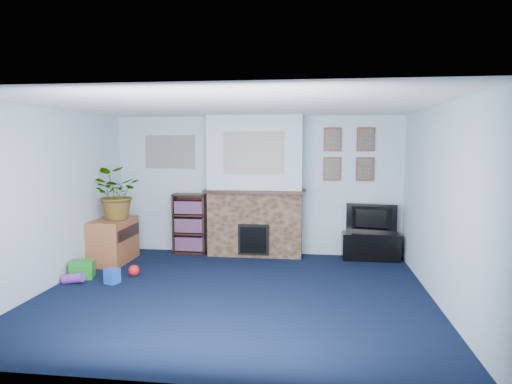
# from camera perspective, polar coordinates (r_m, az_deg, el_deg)

# --- Properties ---
(floor) EXTENTS (5.00, 4.50, 0.01)m
(floor) POSITION_cam_1_polar(r_m,az_deg,el_deg) (6.05, -2.70, -12.57)
(floor) COLOR black
(floor) RESTS_ON ground
(ceiling) EXTENTS (5.00, 4.50, 0.01)m
(ceiling) POSITION_cam_1_polar(r_m,az_deg,el_deg) (5.75, -2.83, 10.73)
(ceiling) COLOR white
(ceiling) RESTS_ON wall_back
(wall_back) EXTENTS (5.00, 0.04, 2.40)m
(wall_back) POSITION_cam_1_polar(r_m,az_deg,el_deg) (7.99, 0.09, 0.83)
(wall_back) COLOR silver
(wall_back) RESTS_ON ground
(wall_front) EXTENTS (5.00, 0.04, 2.40)m
(wall_front) POSITION_cam_1_polar(r_m,az_deg,el_deg) (3.61, -9.11, -5.76)
(wall_front) COLOR silver
(wall_front) RESTS_ON ground
(wall_left) EXTENTS (0.04, 4.50, 2.40)m
(wall_left) POSITION_cam_1_polar(r_m,az_deg,el_deg) (6.68, -24.37, -0.76)
(wall_left) COLOR silver
(wall_left) RESTS_ON ground
(wall_right) EXTENTS (0.04, 4.50, 2.40)m
(wall_right) POSITION_cam_1_polar(r_m,az_deg,el_deg) (5.88, 22.00, -1.54)
(wall_right) COLOR silver
(wall_right) RESTS_ON ground
(chimney_breast) EXTENTS (1.72, 0.50, 2.40)m
(chimney_breast) POSITION_cam_1_polar(r_m,az_deg,el_deg) (7.79, -0.11, 0.57)
(chimney_breast) COLOR brown
(chimney_breast) RESTS_ON ground
(collage_main) EXTENTS (1.00, 0.03, 0.68)m
(collage_main) POSITION_cam_1_polar(r_m,az_deg,el_deg) (7.54, -0.32, 4.93)
(collage_main) COLOR gray
(collage_main) RESTS_ON chimney_breast
(collage_left) EXTENTS (0.90, 0.03, 0.58)m
(collage_left) POSITION_cam_1_polar(r_m,az_deg,el_deg) (8.28, -10.67, 4.93)
(collage_left) COLOR gray
(collage_left) RESTS_ON wall_back
(portrait_tl) EXTENTS (0.30, 0.03, 0.40)m
(portrait_tl) POSITION_cam_1_polar(r_m,az_deg,el_deg) (7.87, 9.55, 6.50)
(portrait_tl) COLOR brown
(portrait_tl) RESTS_ON wall_back
(portrait_tr) EXTENTS (0.30, 0.03, 0.40)m
(portrait_tr) POSITION_cam_1_polar(r_m,az_deg,el_deg) (7.91, 13.56, 6.41)
(portrait_tr) COLOR brown
(portrait_tr) RESTS_ON wall_back
(portrait_bl) EXTENTS (0.30, 0.03, 0.40)m
(portrait_bl) POSITION_cam_1_polar(r_m,az_deg,el_deg) (7.89, 9.49, 2.86)
(portrait_bl) COLOR brown
(portrait_bl) RESTS_ON wall_back
(portrait_br) EXTENTS (0.30, 0.03, 0.40)m
(portrait_br) POSITION_cam_1_polar(r_m,az_deg,el_deg) (7.92, 13.47, 2.79)
(portrait_br) COLOR brown
(portrait_br) RESTS_ON wall_back
(tv_stand) EXTENTS (0.93, 0.39, 0.44)m
(tv_stand) POSITION_cam_1_polar(r_m,az_deg,el_deg) (7.91, 14.12, -6.56)
(tv_stand) COLOR black
(tv_stand) RESTS_ON ground
(television) EXTENTS (0.84, 0.26, 0.48)m
(television) POSITION_cam_1_polar(r_m,az_deg,el_deg) (7.85, 14.19, -3.26)
(television) COLOR black
(television) RESTS_ON tv_stand
(bookshelf) EXTENTS (0.58, 0.28, 1.05)m
(bookshelf) POSITION_cam_1_polar(r_m,az_deg,el_deg) (8.17, -8.23, -4.06)
(bookshelf) COLOR black
(bookshelf) RESTS_ON ground
(sideboard) EXTENTS (0.51, 0.91, 0.71)m
(sideboard) POSITION_cam_1_polar(r_m,az_deg,el_deg) (7.84, -17.37, -5.84)
(sideboard) COLOR #965330
(sideboard) RESTS_ON ground
(potted_plant) EXTENTS (0.81, 0.72, 0.83)m
(potted_plant) POSITION_cam_1_polar(r_m,az_deg,el_deg) (7.66, -17.38, -0.23)
(potted_plant) COLOR #26661E
(potted_plant) RESTS_ON sideboard
(mantel_clock) EXTENTS (0.11, 0.06, 0.15)m
(mantel_clock) POSITION_cam_1_polar(r_m,az_deg,el_deg) (7.75, -0.52, 0.81)
(mantel_clock) COLOR gold
(mantel_clock) RESTS_ON chimney_breast
(mantel_candle) EXTENTS (0.04, 0.04, 0.14)m
(mantel_candle) POSITION_cam_1_polar(r_m,az_deg,el_deg) (7.71, 1.70, 0.86)
(mantel_candle) COLOR #B2BFC6
(mantel_candle) RESTS_ON chimney_breast
(mantel_teddy) EXTENTS (0.15, 0.15, 0.15)m
(mantel_teddy) POSITION_cam_1_polar(r_m,az_deg,el_deg) (7.82, -3.77, 0.81)
(mantel_teddy) COLOR slate
(mantel_teddy) RESTS_ON chimney_breast
(mantel_can) EXTENTS (0.07, 0.07, 0.13)m
(mantel_can) POSITION_cam_1_polar(r_m,az_deg,el_deg) (7.68, 5.20, 0.66)
(mantel_can) COLOR blue
(mantel_can) RESTS_ON chimney_breast
(green_crate) EXTENTS (0.37, 0.33, 0.25)m
(green_crate) POSITION_cam_1_polar(r_m,az_deg,el_deg) (7.11, -20.90, -8.93)
(green_crate) COLOR #198C26
(green_crate) RESTS_ON ground
(toy_ball) EXTENTS (0.16, 0.16, 0.16)m
(toy_ball) POSITION_cam_1_polar(r_m,az_deg,el_deg) (7.00, -15.02, -9.40)
(toy_ball) COLOR red
(toy_ball) RESTS_ON ground
(toy_block) EXTENTS (0.21, 0.21, 0.20)m
(toy_block) POSITION_cam_1_polar(r_m,az_deg,el_deg) (6.73, -17.54, -9.92)
(toy_block) COLOR blue
(toy_block) RESTS_ON ground
(toy_tube) EXTENTS (0.30, 0.13, 0.17)m
(toy_tube) POSITION_cam_1_polar(r_m,az_deg,el_deg) (6.92, -21.90, -9.99)
(toy_tube) COLOR purple
(toy_tube) RESTS_ON ground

